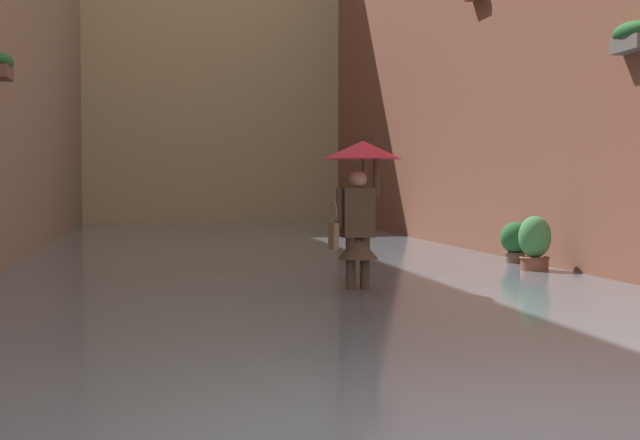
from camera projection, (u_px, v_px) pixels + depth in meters
The scene contains 6 objects.
ground_plane at pixel (257, 261), 17.11m from camera, with size 63.50×63.50×0.00m, color slate.
flood_water at pixel (257, 257), 17.11m from camera, with size 8.99×31.40×0.17m, color slate.
building_facade_far at pixel (211, 46), 30.24m from camera, with size 11.79×1.80×11.88m, color tan.
person_wading at pixel (360, 188), 11.11m from camera, with size 0.96×0.96×2.04m.
potted_plant_mid_left at pixel (515, 243), 14.80m from camera, with size 0.48×0.48×0.83m.
potted_plant_far_left at pixel (535, 247), 13.52m from camera, with size 0.47×0.47×0.97m.
Camera 1 is at (1.87, 4.31, 1.46)m, focal length 51.75 mm.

